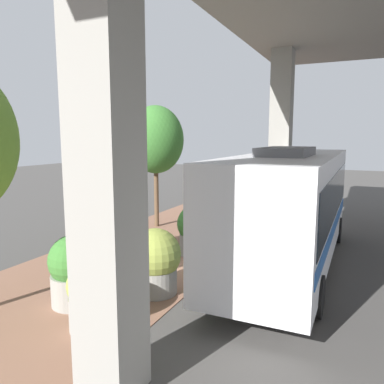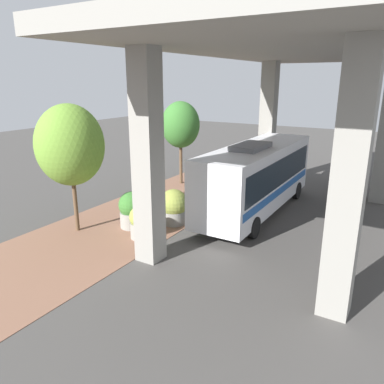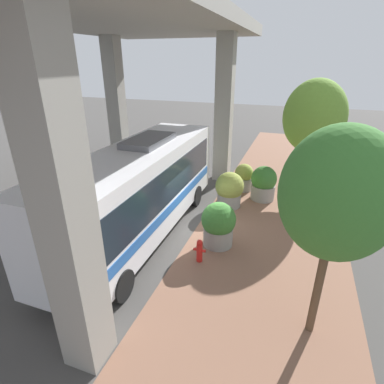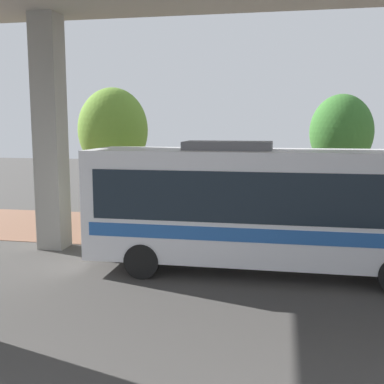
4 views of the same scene
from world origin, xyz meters
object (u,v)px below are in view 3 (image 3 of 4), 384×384
(street_tree_near, at_px, (338,195))
(planter_front, at_px, (218,224))
(planter_middle, at_px, (263,183))
(planter_extra, at_px, (244,177))
(fire_hydrant, at_px, (200,251))
(street_tree_far, at_px, (314,117))
(bus, at_px, (139,188))
(planter_back, at_px, (229,190))

(street_tree_near, bearing_deg, planter_front, -42.49)
(planter_middle, bearing_deg, planter_front, 77.37)
(planter_front, bearing_deg, planter_extra, -89.20)
(fire_hydrant, xyz_separation_m, street_tree_far, (-3.40, -7.82, 3.62))
(bus, height_order, street_tree_far, street_tree_far)
(planter_middle, xyz_separation_m, planter_back, (1.46, 1.39, 0.00))
(planter_middle, distance_m, planter_extra, 1.44)
(planter_front, bearing_deg, street_tree_near, 137.51)
(planter_middle, height_order, street_tree_far, street_tree_far)
(bus, bearing_deg, street_tree_far, -132.64)
(planter_middle, xyz_separation_m, street_tree_near, (-2.31, 7.97, 3.12))
(planter_extra, xyz_separation_m, street_tree_far, (-3.14, -0.86, 3.32))
(planter_middle, bearing_deg, bus, 49.99)
(fire_hydrant, relative_size, planter_middle, 0.51)
(bus, height_order, fire_hydrant, bus)
(planter_front, height_order, street_tree_near, street_tree_near)
(planter_front, xyz_separation_m, street_tree_far, (-3.06, -6.55, 3.17))
(planter_extra, bearing_deg, fire_hydrant, 87.88)
(planter_middle, bearing_deg, street_tree_near, 106.18)
(planter_middle, height_order, planter_extra, planter_middle)
(bus, bearing_deg, planter_front, -175.69)
(planter_front, xyz_separation_m, planter_extra, (0.08, -5.69, -0.14))
(fire_hydrant, xyz_separation_m, planter_extra, (-0.26, -6.96, 0.30))
(planter_back, xyz_separation_m, planter_extra, (-0.29, -2.23, -0.13))
(planter_front, xyz_separation_m, planter_back, (0.37, -3.46, -0.02))
(planter_back, bearing_deg, street_tree_near, 119.84)
(planter_front, xyz_separation_m, planter_middle, (-1.09, -4.85, -0.02))
(planter_back, bearing_deg, planter_extra, -97.46)
(street_tree_far, bearing_deg, street_tree_near, 92.00)
(bus, xyz_separation_m, planter_extra, (-3.11, -5.93, -1.32))
(planter_middle, bearing_deg, fire_hydrant, 76.91)
(planter_extra, relative_size, street_tree_near, 0.27)
(planter_extra, bearing_deg, street_tree_far, -164.72)
(planter_middle, bearing_deg, planter_back, 43.70)
(fire_hydrant, relative_size, planter_back, 0.51)
(fire_hydrant, distance_m, street_tree_near, 5.47)
(street_tree_far, bearing_deg, planter_back, 41.96)
(bus, bearing_deg, planter_back, -127.29)
(bus, relative_size, planter_back, 5.74)
(planter_middle, xyz_separation_m, planter_extra, (1.17, -0.83, -0.12))
(planter_front, relative_size, street_tree_near, 0.32)
(bus, distance_m, fire_hydrant, 3.44)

